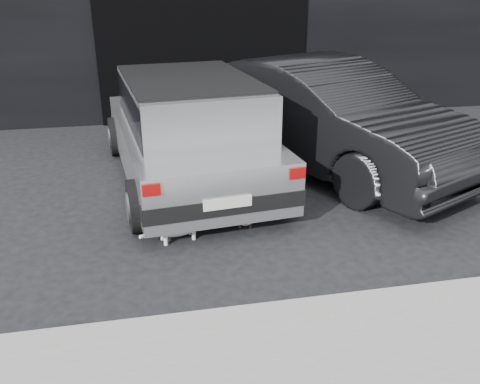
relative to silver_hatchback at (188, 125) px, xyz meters
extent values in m
plane|color=black|center=(-0.34, -0.73, -0.81)|extent=(80.00, 80.00, 0.00)
cube|color=black|center=(0.66, 3.26, 0.49)|extent=(4.00, 0.10, 2.60)
cube|color=gray|center=(0.66, -3.33, -0.75)|extent=(18.00, 0.25, 0.12)
cube|color=#AAACAE|center=(-0.01, 0.10, -0.31)|extent=(2.19, 4.15, 0.63)
cube|color=#AAACAE|center=(0.01, -0.10, 0.32)|extent=(1.84, 2.80, 0.63)
cube|color=black|center=(0.01, -0.10, 0.32)|extent=(1.84, 2.70, 0.51)
cube|color=black|center=(0.19, -1.81, -0.40)|extent=(1.80, 0.35, 0.18)
cube|color=black|center=(-0.22, 2.01, -0.40)|extent=(1.80, 0.35, 0.18)
cube|color=silver|center=(0.20, -1.89, -0.34)|extent=(0.53, 0.07, 0.12)
cube|color=#8C0707|center=(-0.58, -1.97, -0.09)|extent=(0.19, 0.05, 0.12)
cube|color=#8C0707|center=(0.98, -1.80, -0.09)|extent=(0.19, 0.05, 0.12)
cube|color=black|center=(0.01, -0.10, 0.66)|extent=(1.81, 2.54, 0.03)
cylinder|color=black|center=(-0.72, -1.41, -0.50)|extent=(0.29, 0.63, 0.61)
cylinder|color=slate|center=(-0.84, -1.42, -0.50)|extent=(0.06, 0.34, 0.34)
cylinder|color=black|center=(1.00, -1.23, -0.50)|extent=(0.29, 0.63, 0.61)
cylinder|color=slate|center=(1.13, -1.21, -0.50)|extent=(0.06, 0.34, 0.34)
cylinder|color=black|center=(-1.02, 1.38, -0.50)|extent=(0.29, 0.63, 0.61)
cylinder|color=slate|center=(-1.14, 1.36, -0.50)|extent=(0.06, 0.34, 0.34)
cylinder|color=black|center=(0.70, 1.56, -0.50)|extent=(0.29, 0.63, 0.61)
cylinder|color=slate|center=(0.83, 1.58, -0.50)|extent=(0.06, 0.34, 0.34)
imported|color=black|center=(2.02, 0.23, -0.02)|extent=(3.51, 5.02, 1.57)
ellipsoid|color=beige|center=(0.49, -1.44, -0.70)|extent=(0.34, 0.53, 0.19)
ellipsoid|color=beige|center=(0.46, -1.56, -0.68)|extent=(0.25, 0.25, 0.18)
ellipsoid|color=black|center=(0.43, -1.68, -0.65)|extent=(0.16, 0.15, 0.12)
sphere|color=black|center=(0.42, -1.74, -0.65)|extent=(0.06, 0.06, 0.06)
cone|color=black|center=(0.47, -1.68, -0.59)|extent=(0.06, 0.07, 0.06)
cone|color=black|center=(0.40, -1.66, -0.59)|extent=(0.06, 0.07, 0.06)
cylinder|color=black|center=(0.51, -1.60, -0.78)|extent=(0.04, 0.04, 0.06)
cylinder|color=black|center=(0.40, -1.57, -0.78)|extent=(0.04, 0.04, 0.06)
cylinder|color=black|center=(0.58, -1.32, -0.78)|extent=(0.04, 0.04, 0.06)
cylinder|color=black|center=(0.46, -1.29, -0.78)|extent=(0.04, 0.04, 0.06)
cylinder|color=black|center=(0.55, -1.18, -0.73)|extent=(0.07, 0.27, 0.08)
ellipsoid|color=silver|center=(-0.32, -1.71, -0.64)|extent=(0.58, 0.38, 0.23)
ellipsoid|color=silver|center=(-0.19, -1.68, -0.61)|extent=(0.28, 0.28, 0.20)
ellipsoid|color=silver|center=(-0.05, -1.65, -0.53)|extent=(0.16, 0.18, 0.14)
sphere|color=silver|center=(0.01, -1.64, -0.54)|extent=(0.06, 0.06, 0.06)
cone|color=silver|center=(-0.08, -1.62, -0.47)|extent=(0.07, 0.06, 0.07)
cone|color=silver|center=(-0.06, -1.69, -0.47)|extent=(0.07, 0.06, 0.07)
cylinder|color=silver|center=(-0.18, -1.61, -0.74)|extent=(0.04, 0.04, 0.13)
cylinder|color=silver|center=(-0.15, -1.74, -0.74)|extent=(0.04, 0.04, 0.13)
cylinder|color=silver|center=(-0.49, -1.68, -0.74)|extent=(0.04, 0.04, 0.13)
cylinder|color=silver|center=(-0.46, -1.81, -0.74)|extent=(0.04, 0.04, 0.13)
cylinder|color=silver|center=(-0.61, -1.78, -0.69)|extent=(0.27, 0.19, 0.09)
ellipsoid|color=gray|center=(-0.41, -1.76, -0.61)|extent=(0.22, 0.19, 0.10)
camera|label=1|loc=(-0.63, -6.68, 1.85)|focal=38.00mm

